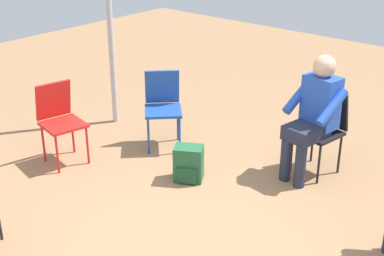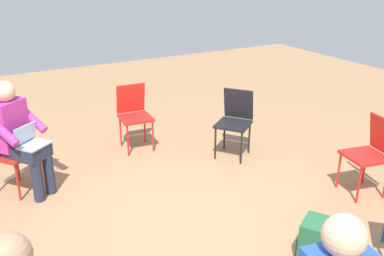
{
  "view_description": "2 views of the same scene",
  "coord_description": "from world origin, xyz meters",
  "px_view_note": "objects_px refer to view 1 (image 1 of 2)",
  "views": [
    {
      "loc": [
        2.29,
        -2.71,
        2.63
      ],
      "look_at": [
        -0.32,
        0.34,
        0.86
      ],
      "focal_mm": 50.0,
      "sensor_mm": 36.0,
      "label": 1
    },
    {
      "loc": [
        1.57,
        2.93,
        2.37
      ],
      "look_at": [
        -0.18,
        -0.19,
        0.95
      ],
      "focal_mm": 40.0,
      "sensor_mm": 36.0,
      "label": 2
    }
  ],
  "objects_px": {
    "chair_north": "(323,126)",
    "backpack_near_laptop_user": "(189,165)",
    "chair_west": "(60,117)",
    "person_in_blue": "(314,111)",
    "chair_northwest": "(163,103)"
  },
  "relations": [
    {
      "from": "chair_west",
      "to": "chair_northwest",
      "type": "bearing_deg",
      "value": 162.55
    },
    {
      "from": "chair_northwest",
      "to": "person_in_blue",
      "type": "distance_m",
      "value": 1.69
    },
    {
      "from": "chair_north",
      "to": "chair_west",
      "type": "distance_m",
      "value": 2.7
    },
    {
      "from": "chair_north",
      "to": "chair_northwest",
      "type": "xyz_separation_m",
      "value": [
        -1.64,
        -0.6,
        0.0
      ]
    },
    {
      "from": "chair_north",
      "to": "backpack_near_laptop_user",
      "type": "bearing_deg",
      "value": 58.3
    },
    {
      "from": "chair_north",
      "to": "chair_west",
      "type": "relative_size",
      "value": 1.0
    },
    {
      "from": "chair_north",
      "to": "person_in_blue",
      "type": "bearing_deg",
      "value": 90.0
    },
    {
      "from": "chair_west",
      "to": "chair_northwest",
      "type": "xyz_separation_m",
      "value": [
        0.54,
        0.98,
        0.0
      ]
    },
    {
      "from": "person_in_blue",
      "to": "backpack_near_laptop_user",
      "type": "bearing_deg",
      "value": 54.19
    },
    {
      "from": "chair_north",
      "to": "chair_northwest",
      "type": "distance_m",
      "value": 1.75
    },
    {
      "from": "chair_north",
      "to": "chair_west",
      "type": "xyz_separation_m",
      "value": [
        -2.19,
        -1.58,
        0.0
      ]
    },
    {
      "from": "person_in_blue",
      "to": "backpack_near_laptop_user",
      "type": "relative_size",
      "value": 3.44
    },
    {
      "from": "chair_northwest",
      "to": "backpack_near_laptop_user",
      "type": "height_order",
      "value": "chair_northwest"
    },
    {
      "from": "chair_north",
      "to": "backpack_near_laptop_user",
      "type": "height_order",
      "value": "chair_north"
    },
    {
      "from": "chair_northwest",
      "to": "backpack_near_laptop_user",
      "type": "distance_m",
      "value": 0.94
    }
  ]
}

